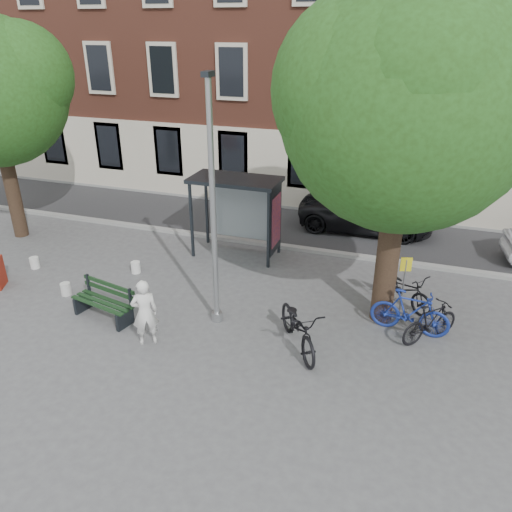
{
  "coord_description": "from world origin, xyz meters",
  "views": [
    {
      "loc": [
        4.54,
        -10.12,
        7.0
      ],
      "look_at": [
        0.64,
        1.23,
        1.4
      ],
      "focal_mm": 35.0,
      "sensor_mm": 36.0,
      "label": 1
    }
  ],
  "objects_px": {
    "bench": "(104,303)",
    "bike_a": "(403,288)",
    "bus_shelter": "(248,200)",
    "car_dark": "(367,212)",
    "bike_c": "(298,327)",
    "bike_d": "(430,322)",
    "painter": "(145,312)",
    "lamppost": "(213,220)",
    "notice_sign": "(405,276)",
    "bike_b": "(410,312)"
  },
  "relations": [
    {
      "from": "lamppost",
      "to": "car_dark",
      "type": "height_order",
      "value": "lamppost"
    },
    {
      "from": "bench",
      "to": "bike_a",
      "type": "height_order",
      "value": "bike_a"
    },
    {
      "from": "bike_b",
      "to": "car_dark",
      "type": "xyz_separation_m",
      "value": [
        -1.94,
        6.62,
        0.11
      ]
    },
    {
      "from": "bus_shelter",
      "to": "bench",
      "type": "relative_size",
      "value": 1.52
    },
    {
      "from": "bike_d",
      "to": "bike_a",
      "type": "bearing_deg",
      "value": -19.86
    },
    {
      "from": "car_dark",
      "to": "bus_shelter",
      "type": "bearing_deg",
      "value": 135.42
    },
    {
      "from": "bike_c",
      "to": "notice_sign",
      "type": "xyz_separation_m",
      "value": [
        2.18,
        2.31,
        0.58
      ]
    },
    {
      "from": "bike_c",
      "to": "bike_d",
      "type": "xyz_separation_m",
      "value": [
        2.92,
        1.35,
        -0.08
      ]
    },
    {
      "from": "lamppost",
      "to": "bike_a",
      "type": "height_order",
      "value": "lamppost"
    },
    {
      "from": "bike_b",
      "to": "bike_d",
      "type": "xyz_separation_m",
      "value": [
        0.49,
        -0.19,
        -0.07
      ]
    },
    {
      "from": "bus_shelter",
      "to": "lamppost",
      "type": "bearing_deg",
      "value": -81.57
    },
    {
      "from": "bench",
      "to": "bike_a",
      "type": "distance_m",
      "value": 7.95
    },
    {
      "from": "bike_d",
      "to": "notice_sign",
      "type": "height_order",
      "value": "notice_sign"
    },
    {
      "from": "bike_b",
      "to": "bike_d",
      "type": "height_order",
      "value": "bike_b"
    },
    {
      "from": "bench",
      "to": "painter",
      "type": "bearing_deg",
      "value": -9.45
    },
    {
      "from": "bike_b",
      "to": "bus_shelter",
      "type": "bearing_deg",
      "value": 64.99
    },
    {
      "from": "lamppost",
      "to": "painter",
      "type": "relative_size",
      "value": 3.61
    },
    {
      "from": "lamppost",
      "to": "notice_sign",
      "type": "bearing_deg",
      "value": 22.15
    },
    {
      "from": "bus_shelter",
      "to": "bike_c",
      "type": "relative_size",
      "value": 1.27
    },
    {
      "from": "lamppost",
      "to": "bike_b",
      "type": "height_order",
      "value": "lamppost"
    },
    {
      "from": "bus_shelter",
      "to": "bike_d",
      "type": "xyz_separation_m",
      "value": [
        5.81,
        -3.26,
        -1.41
      ]
    },
    {
      "from": "bus_shelter",
      "to": "bike_d",
      "type": "relative_size",
      "value": 1.68
    },
    {
      "from": "bike_a",
      "to": "bike_b",
      "type": "distance_m",
      "value": 1.34
    },
    {
      "from": "bus_shelter",
      "to": "car_dark",
      "type": "xyz_separation_m",
      "value": [
        3.38,
        3.55,
        -1.23
      ]
    },
    {
      "from": "bike_c",
      "to": "notice_sign",
      "type": "bearing_deg",
      "value": 12.93
    },
    {
      "from": "lamppost",
      "to": "car_dark",
      "type": "bearing_deg",
      "value": 70.08
    },
    {
      "from": "bus_shelter",
      "to": "bike_d",
      "type": "distance_m",
      "value": 6.81
    },
    {
      "from": "painter",
      "to": "bike_b",
      "type": "bearing_deg",
      "value": 167.57
    },
    {
      "from": "bike_a",
      "to": "bike_d",
      "type": "distance_m",
      "value": 1.68
    },
    {
      "from": "painter",
      "to": "bench",
      "type": "bearing_deg",
      "value": -57.21
    },
    {
      "from": "lamppost",
      "to": "bench",
      "type": "distance_m",
      "value": 3.77
    },
    {
      "from": "lamppost",
      "to": "bike_d",
      "type": "xyz_separation_m",
      "value": [
        5.2,
        0.85,
        -2.28
      ]
    },
    {
      "from": "bike_a",
      "to": "bike_c",
      "type": "bearing_deg",
      "value": -179.77
    },
    {
      "from": "painter",
      "to": "bike_d",
      "type": "height_order",
      "value": "painter"
    },
    {
      "from": "car_dark",
      "to": "bike_d",
      "type": "bearing_deg",
      "value": -161.4
    },
    {
      "from": "bike_a",
      "to": "bike_c",
      "type": "relative_size",
      "value": 0.87
    },
    {
      "from": "car_dark",
      "to": "painter",
      "type": "bearing_deg",
      "value": 155.47
    },
    {
      "from": "bike_c",
      "to": "notice_sign",
      "type": "distance_m",
      "value": 3.23
    },
    {
      "from": "painter",
      "to": "bike_c",
      "type": "height_order",
      "value": "painter"
    },
    {
      "from": "lamppost",
      "to": "bike_a",
      "type": "xyz_separation_m",
      "value": [
        4.47,
        2.35,
        -2.27
      ]
    },
    {
      "from": "bike_a",
      "to": "car_dark",
      "type": "xyz_separation_m",
      "value": [
        -1.69,
        5.3,
        0.17
      ]
    },
    {
      "from": "bike_c",
      "to": "car_dark",
      "type": "xyz_separation_m",
      "value": [
        0.5,
        8.16,
        0.09
      ]
    },
    {
      "from": "bike_b",
      "to": "notice_sign",
      "type": "bearing_deg",
      "value": 23.22
    },
    {
      "from": "painter",
      "to": "bike_a",
      "type": "xyz_separation_m",
      "value": [
        5.67,
        3.82,
        -0.33
      ]
    },
    {
      "from": "bench",
      "to": "bike_b",
      "type": "height_order",
      "value": "bike_b"
    },
    {
      "from": "bus_shelter",
      "to": "bike_c",
      "type": "height_order",
      "value": "bus_shelter"
    },
    {
      "from": "bike_c",
      "to": "bike_d",
      "type": "distance_m",
      "value": 3.22
    },
    {
      "from": "bus_shelter",
      "to": "bench",
      "type": "distance_m",
      "value": 5.6
    },
    {
      "from": "lamppost",
      "to": "bike_c",
      "type": "relative_size",
      "value": 2.72
    },
    {
      "from": "lamppost",
      "to": "painter",
      "type": "xyz_separation_m",
      "value": [
        -1.2,
        -1.46,
        -1.94
      ]
    }
  ]
}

